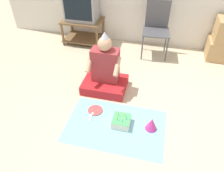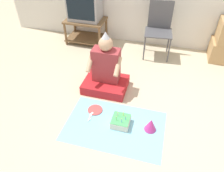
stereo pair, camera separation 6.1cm
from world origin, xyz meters
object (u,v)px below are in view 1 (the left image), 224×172
person_seated (105,73)px  folding_chair (157,25)px  party_hat_blue (152,124)px  paper_plate (95,110)px  birthday_cake (121,121)px  tv (82,6)px

person_seated → folding_chair: bearing=63.6°
party_hat_blue → paper_plate: size_ratio=0.86×
person_seated → paper_plate: bearing=-90.3°
folding_chair → paper_plate: (-0.60, -1.71, -0.52)m
birthday_cake → paper_plate: birthday_cake is taller
paper_plate → party_hat_blue: bearing=-9.7°
person_seated → paper_plate: 0.57m
tv → birthday_cake: 2.38m
paper_plate → person_seated: bearing=89.7°
folding_chair → paper_plate: 1.89m
tv → paper_plate: (0.78, -1.82, -0.70)m
tv → birthday_cake: bearing=-59.2°
person_seated → birthday_cake: person_seated is taller
tv → person_seated: 1.59m
tv → folding_chair: (1.39, -0.10, -0.18)m
person_seated → tv: bearing=121.0°
birthday_cake → party_hat_blue: (0.37, 0.02, 0.03)m
tv → folding_chair: bearing=-4.3°
tv → paper_plate: tv is taller
tv → birthday_cake: (1.17, -1.96, -0.66)m
tv → party_hat_blue: 2.56m
party_hat_blue → folding_chair: bearing=94.7°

